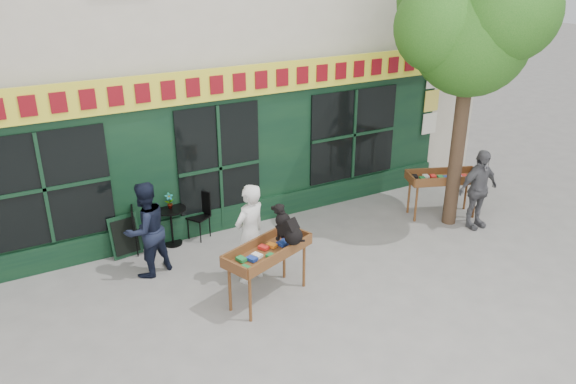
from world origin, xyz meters
name	(u,v)px	position (x,y,z in m)	size (l,w,h in m)	color
ground	(276,282)	(0.00, 0.00, 0.00)	(80.00, 80.00, 0.00)	slate
street_tree	(472,20)	(4.34, 0.36, 4.11)	(3.05, 2.90, 5.60)	#382619
book_cart_center	(268,254)	(-0.33, -0.36, 0.82)	(1.62, 1.10, 0.99)	brown
dog	(289,224)	(0.02, -0.41, 1.29)	(0.34, 0.60, 0.60)	black
woman	(250,234)	(-0.33, 0.29, 0.89)	(0.65, 0.42, 1.78)	silver
book_cart_right	(444,180)	(4.38, 0.65, 0.82)	(1.62, 1.12, 0.99)	brown
man_right	(478,189)	(4.60, -0.10, 0.83)	(0.98, 0.41, 1.67)	#545459
bistro_table	(171,219)	(-1.10, 2.20, 0.54)	(0.60, 0.60, 0.76)	black
bistro_chair_left	(138,226)	(-1.73, 2.18, 0.56)	(0.44, 0.44, 0.95)	black
bistro_chair_right	(201,211)	(-0.47, 2.25, 0.56)	(0.50, 0.50, 0.95)	black
potted_plant	(169,201)	(-1.10, 2.20, 0.92)	(0.17, 0.11, 0.31)	gray
man_left	(146,230)	(-1.80, 1.36, 0.86)	(0.83, 0.65, 1.72)	black
chalkboard	(125,236)	(-1.99, 2.19, 0.40)	(0.58, 0.26, 0.79)	black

